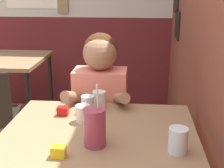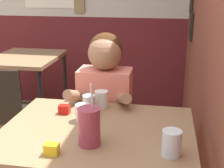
% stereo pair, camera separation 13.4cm
% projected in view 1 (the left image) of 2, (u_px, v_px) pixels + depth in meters
% --- Properties ---
extents(brick_wall_right, '(0.08, 4.58, 2.70)m').
position_uv_depth(brick_wall_right, '(196.00, 2.00, 2.22)').
color(brick_wall_right, brown).
rests_on(brick_wall_right, ground_plane).
extents(main_table, '(0.97, 0.75, 0.77)m').
position_uv_depth(main_table, '(100.00, 144.00, 1.59)').
color(main_table, '#93704C').
rests_on(main_table, ground_plane).
extents(background_table, '(0.65, 0.78, 0.77)m').
position_uv_depth(background_table, '(11.00, 68.00, 3.10)').
color(background_table, '#93704C').
rests_on(background_table, ground_plane).
extents(person_seated, '(0.42, 0.41, 1.18)m').
position_uv_depth(person_seated, '(101.00, 115.00, 2.08)').
color(person_seated, '#EA7F6B').
rests_on(person_seated, ground_plane).
extents(cocktail_pitcher, '(0.10, 0.10, 0.30)m').
position_uv_depth(cocktail_pitcher, '(95.00, 127.00, 1.39)').
color(cocktail_pitcher, '#99384C').
rests_on(cocktail_pitcher, main_table).
extents(glass_near_pitcher, '(0.07, 0.07, 0.10)m').
position_uv_depth(glass_near_pitcher, '(88.00, 104.00, 1.76)').
color(glass_near_pitcher, silver).
rests_on(glass_near_pitcher, main_table).
extents(glass_center, '(0.08, 0.08, 0.10)m').
position_uv_depth(glass_center, '(99.00, 100.00, 1.83)').
color(glass_center, silver).
rests_on(glass_center, main_table).
extents(glass_far_side, '(0.08, 0.08, 0.09)m').
position_uv_depth(glass_far_side, '(83.00, 113.00, 1.65)').
color(glass_far_side, silver).
rests_on(glass_far_side, main_table).
extents(glass_by_brick, '(0.08, 0.08, 0.11)m').
position_uv_depth(glass_by_brick, '(178.00, 140.00, 1.34)').
color(glass_by_brick, silver).
rests_on(glass_by_brick, main_table).
extents(condiment_ketchup, '(0.06, 0.04, 0.05)m').
position_uv_depth(condiment_ketchup, '(63.00, 111.00, 1.73)').
color(condiment_ketchup, '#B7140F').
rests_on(condiment_ketchup, main_table).
extents(condiment_mustard, '(0.06, 0.04, 0.05)m').
position_uv_depth(condiment_mustard, '(59.00, 152.00, 1.31)').
color(condiment_mustard, yellow).
rests_on(condiment_mustard, main_table).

